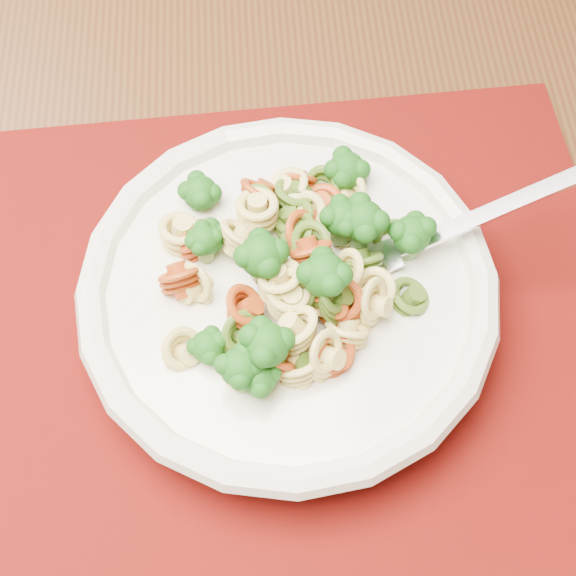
{
  "coord_description": "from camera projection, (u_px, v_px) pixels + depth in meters",
  "views": [
    {
      "loc": [
        0.42,
        -0.52,
        1.2
      ],
      "look_at": [
        0.43,
        -0.28,
        0.74
      ],
      "focal_mm": 50.0,
      "sensor_mm": 36.0,
      "label": 1
    }
  ],
  "objects": [
    {
      "name": "pasta_broccoli_heap",
      "position": [
        288.0,
        284.0,
        0.51
      ],
      "size": [
        0.23,
        0.23,
        0.06
      ],
      "primitive_type": null,
      "color": "#DCC96C",
      "rests_on": "pasta_bowl"
    },
    {
      "name": "pasta_bowl",
      "position": [
        288.0,
        295.0,
        0.53
      ],
      "size": [
        0.27,
        0.27,
        0.05
      ],
      "color": "white",
      "rests_on": "placemat"
    },
    {
      "name": "fork",
      "position": [
        380.0,
        259.0,
        0.52
      ],
      "size": [
        0.18,
        0.07,
        0.08
      ],
      "primitive_type": null,
      "rotation": [
        0.0,
        -0.35,
        0.24
      ],
      "color": "silver",
      "rests_on": "pasta_bowl"
    },
    {
      "name": "dining_table",
      "position": [
        224.0,
        325.0,
        0.66
      ],
      "size": [
        1.36,
        0.9,
        0.7
      ],
      "rotation": [
        0.0,
        0.0,
        0.02
      ],
      "color": "#4E2F15",
      "rests_on": "ground"
    },
    {
      "name": "placemat",
      "position": [
        269.0,
        325.0,
        0.55
      ],
      "size": [
        0.52,
        0.42,
        0.0
      ],
      "primitive_type": "cube",
      "rotation": [
        0.0,
        0.0,
        0.07
      ],
      "color": "#560F03",
      "rests_on": "dining_table"
    }
  ]
}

